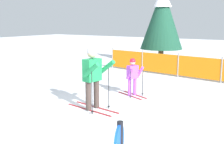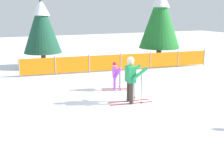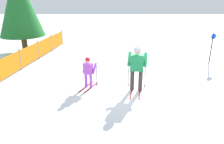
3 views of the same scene
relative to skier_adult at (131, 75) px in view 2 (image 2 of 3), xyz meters
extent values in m
plane|color=white|center=(0.05, -0.11, -1.00)|extent=(60.00, 60.00, 0.00)
cube|color=maroon|center=(-0.01, 0.15, -0.99)|extent=(1.57, 0.27, 0.02)
cube|color=maroon|center=(-0.05, -0.14, -0.99)|extent=(1.57, 0.27, 0.02)
cylinder|color=#3F332D|center=(-0.01, 0.15, -0.61)|extent=(0.15, 0.15, 0.75)
cylinder|color=#3F332D|center=(-0.05, -0.14, -0.61)|extent=(0.15, 0.15, 0.75)
cube|color=#1E8C4C|center=(-0.03, 0.00, 0.06)|extent=(0.33, 0.50, 0.58)
cylinder|color=#1E8C4C|center=(0.26, 0.26, 0.12)|extent=(0.56, 0.19, 0.44)
cylinder|color=#1E8C4C|center=(0.17, -0.32, 0.12)|extent=(0.56, 0.19, 0.44)
sphere|color=#D8AD8C|center=(-0.03, 0.00, 0.50)|extent=(0.25, 0.25, 0.25)
sphere|color=silver|center=(-0.03, 0.00, 0.54)|extent=(0.26, 0.26, 0.26)
cylinder|color=black|center=(0.31, 0.27, -0.42)|extent=(0.02, 0.02, 1.16)
cylinder|color=black|center=(0.31, 0.27, -0.94)|extent=(0.07, 0.07, 0.01)
cylinder|color=black|center=(0.22, -0.35, -0.42)|extent=(0.02, 0.02, 1.16)
cylinder|color=black|center=(0.22, -0.35, -0.94)|extent=(0.07, 0.07, 0.01)
cube|color=maroon|center=(0.24, 1.88, -0.99)|extent=(1.05, 0.46, 0.02)
cube|color=maroon|center=(0.16, 1.68, -0.99)|extent=(1.05, 0.46, 0.02)
cylinder|color=#B24CD8|center=(0.24, 1.88, -0.72)|extent=(0.11, 0.11, 0.53)
cylinder|color=#B24CD8|center=(0.16, 1.68, -0.72)|extent=(0.11, 0.11, 0.53)
cube|color=#B24CD8|center=(0.20, 1.78, -0.25)|extent=(0.30, 0.37, 0.41)
cylinder|color=#B24CD8|center=(0.39, 1.92, -0.26)|extent=(0.32, 0.19, 0.39)
cylinder|color=#B24CD8|center=(0.24, 1.55, -0.26)|extent=(0.32, 0.19, 0.39)
sphere|color=#D8AD8C|center=(0.20, 1.78, 0.06)|extent=(0.18, 0.18, 0.18)
sphere|color=red|center=(0.20, 1.78, 0.09)|extent=(0.18, 0.18, 0.18)
cylinder|color=black|center=(0.49, 1.93, -0.59)|extent=(0.02, 0.02, 0.82)
cylinder|color=black|center=(0.49, 1.93, -0.94)|extent=(0.07, 0.07, 0.01)
cylinder|color=black|center=(0.30, 1.48, -0.59)|extent=(0.02, 0.02, 0.82)
cylinder|color=black|center=(0.30, 1.48, -0.94)|extent=(0.07, 0.07, 0.01)
cylinder|color=gray|center=(-3.15, 5.85, -0.50)|extent=(0.06, 0.06, 0.99)
cylinder|color=gray|center=(-1.38, 5.62, -0.50)|extent=(0.06, 0.06, 0.99)
cylinder|color=gray|center=(0.39, 5.39, -0.50)|extent=(0.06, 0.06, 0.99)
cylinder|color=gray|center=(2.15, 5.15, -0.50)|extent=(0.06, 0.06, 0.99)
cylinder|color=gray|center=(3.92, 4.92, -0.50)|extent=(0.06, 0.06, 0.99)
cylinder|color=gray|center=(5.69, 4.69, -0.50)|extent=(0.06, 0.06, 0.99)
cylinder|color=gray|center=(7.46, 4.45, -0.50)|extent=(0.06, 0.06, 0.99)
cube|color=orange|center=(-2.27, 5.74, -0.50)|extent=(1.77, 0.26, 0.83)
cube|color=orange|center=(-0.50, 5.50, -0.50)|extent=(1.77, 0.26, 0.83)
cube|color=orange|center=(1.27, 5.27, -0.50)|extent=(1.77, 0.26, 0.83)
cube|color=orange|center=(3.04, 5.04, -0.50)|extent=(1.77, 0.26, 0.83)
cube|color=orange|center=(4.81, 4.80, -0.50)|extent=(1.77, 0.26, 0.83)
cube|color=orange|center=(6.58, 4.57, -0.50)|extent=(1.77, 0.26, 0.83)
cylinder|color=#4C3823|center=(5.38, 6.23, -0.50)|extent=(0.32, 0.32, 0.99)
cone|color=#20702B|center=(5.38, 6.23, 1.85)|extent=(2.53, 2.53, 3.70)
cylinder|color=#4C3823|center=(-1.51, 8.03, -0.57)|extent=(0.27, 0.27, 0.86)
cone|color=#1B4C37|center=(-1.51, 8.03, 1.46)|extent=(2.18, 2.18, 3.20)
cone|color=white|center=(-1.51, 8.03, 2.48)|extent=(0.98, 0.98, 0.96)
camera|label=1|loc=(4.31, -5.76, 1.33)|focal=45.00mm
camera|label=2|loc=(-4.65, -8.51, 2.21)|focal=45.00mm
camera|label=3|loc=(-7.39, 0.76, 2.39)|focal=35.00mm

